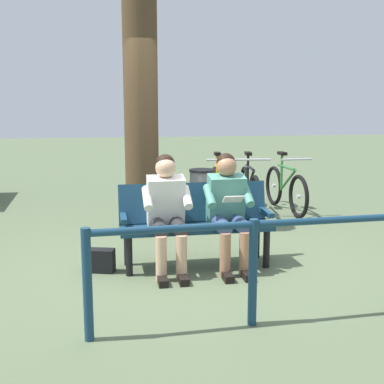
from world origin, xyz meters
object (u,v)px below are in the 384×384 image
at_px(person_reading, 228,206).
at_px(tree_trunk, 141,108).
at_px(handbag, 100,261).
at_px(bicycle_black, 285,189).
at_px(litter_bin, 202,200).
at_px(bicycle_green, 249,189).
at_px(person_companion, 167,208).
at_px(bicycle_silver, 218,190).
at_px(bench, 195,218).

bearing_deg(person_reading, tree_trunk, -65.18).
xyz_separation_m(handbag, bicycle_black, (-2.86, -2.51, 0.24)).
relative_size(person_reading, litter_bin, 1.42).
relative_size(person_reading, bicycle_green, 0.72).
bearing_deg(person_companion, bicycle_black, -131.57).
height_order(handbag, tree_trunk, tree_trunk).
height_order(bicycle_black, bicycle_silver, same).
distance_m(person_reading, litter_bin, 1.54).
bearing_deg(person_reading, person_companion, -0.05).
height_order(bench, bicycle_black, bicycle_black).
xyz_separation_m(person_companion, bicycle_black, (-2.16, -2.58, -0.30)).
relative_size(person_companion, bicycle_silver, 0.72).
relative_size(tree_trunk, bicycle_black, 1.96).
distance_m(handbag, bicycle_black, 3.81).
distance_m(bench, bicycle_black, 3.04).
bearing_deg(tree_trunk, handbag, 71.11).
height_order(handbag, bicycle_green, bicycle_green).
relative_size(person_reading, person_companion, 1.00).
bearing_deg(person_companion, person_reading, 179.95).
bearing_deg(bicycle_green, bicycle_silver, -88.87).
relative_size(handbag, bicycle_green, 0.18).
relative_size(person_companion, bicycle_green, 0.72).
xyz_separation_m(handbag, bicycle_green, (-2.28, -2.57, 0.24)).
distance_m(person_reading, bicycle_black, 3.00).
bearing_deg(tree_trunk, person_companion, 95.57).
xyz_separation_m(bench, bicycle_green, (-1.27, -2.46, -0.15)).
distance_m(person_reading, tree_trunk, 2.05).
distance_m(handbag, litter_bin, 2.00).
xyz_separation_m(bench, tree_trunk, (0.47, -1.45, 1.14)).
height_order(person_companion, bicycle_silver, person_companion).
height_order(person_reading, person_companion, same).
relative_size(bench, handbag, 5.37).
distance_m(tree_trunk, bicycle_green, 2.39).
bearing_deg(bicycle_black, bicycle_silver, -98.39).
bearing_deg(person_companion, litter_bin, -113.89).
bearing_deg(bench, person_reading, 152.75).
bearing_deg(litter_bin, tree_trunk, -6.73).
distance_m(tree_trunk, bicycle_black, 2.82).
bearing_deg(bicycle_silver, bicycle_green, 90.21).
relative_size(litter_bin, bicycle_silver, 0.50).
distance_m(person_companion, handbag, 0.88).
bearing_deg(handbag, person_companion, 174.69).
xyz_separation_m(handbag, tree_trunk, (-0.53, -1.56, 1.53)).
bearing_deg(tree_trunk, bicycle_green, -149.96).
distance_m(person_companion, bicycle_silver, 2.91).
distance_m(person_companion, litter_bin, 1.68).
bearing_deg(handbag, person_reading, 177.95).
xyz_separation_m(handbag, litter_bin, (-1.32, -1.47, 0.30)).
bearing_deg(person_companion, bench, -152.91).
height_order(bench, bicycle_silver, bicycle_silver).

